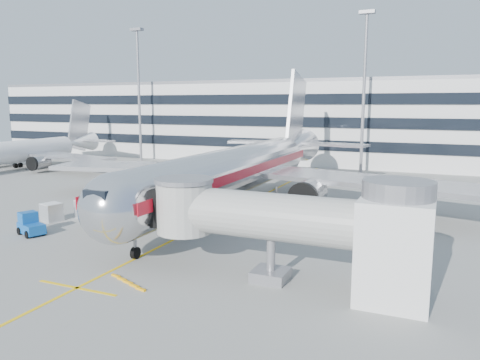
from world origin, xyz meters
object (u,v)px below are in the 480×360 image
at_px(baggage_tug, 30,225).
at_px(ramp_worker, 115,211).
at_px(main_jet, 242,168).
at_px(cargo_container_front, 104,211).
at_px(cargo_container_right, 85,209).
at_px(cargo_container_left, 52,212).
at_px(belt_loader, 119,223).

xyz_separation_m(baggage_tug, ramp_worker, (3.19, 7.32, 0.02)).
relative_size(main_jet, cargo_container_front, 30.54).
relative_size(cargo_container_right, cargo_container_front, 1.27).
relative_size(main_jet, baggage_tug, 17.33).
bearing_deg(main_jet, cargo_container_right, -137.26).
height_order(cargo_container_right, cargo_container_front, cargo_container_right).
bearing_deg(cargo_container_right, cargo_container_left, -129.14).
distance_m(baggage_tug, cargo_container_front, 7.36).
xyz_separation_m(cargo_container_right, cargo_container_front, (2.12, 0.27, -0.10)).
distance_m(main_jet, cargo_container_front, 15.27).
height_order(main_jet, cargo_container_front, main_jet).
height_order(belt_loader, cargo_container_front, belt_loader).
bearing_deg(baggage_tug, cargo_container_left, 114.18).
xyz_separation_m(cargo_container_front, ramp_worker, (1.02, 0.28, 0.09)).
relative_size(belt_loader, cargo_container_front, 2.78).
bearing_deg(cargo_container_front, main_jet, 47.53).
distance_m(baggage_tug, cargo_container_right, 6.77).
bearing_deg(main_jet, ramp_worker, -130.15).
distance_m(main_jet, cargo_container_left, 19.97).
bearing_deg(belt_loader, ramp_worker, 133.25).
relative_size(main_jet, ramp_worker, 29.33).
bearing_deg(cargo_container_right, baggage_tug, -90.34).
height_order(cargo_container_left, ramp_worker, ramp_worker).
bearing_deg(belt_loader, baggage_tug, -143.34).
xyz_separation_m(main_jet, belt_loader, (-6.29, -13.60, -3.62)).
bearing_deg(cargo_container_left, baggage_tug, -65.82).
xyz_separation_m(baggage_tug, cargo_container_right, (0.04, 6.77, 0.03)).
xyz_separation_m(main_jet, cargo_container_front, (-10.04, -10.97, -3.46)).
distance_m(baggage_tug, cargo_container_left, 4.75).
bearing_deg(belt_loader, main_jet, 65.20).
height_order(cargo_container_front, ramp_worker, ramp_worker).
bearing_deg(belt_loader, cargo_container_right, 158.16).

